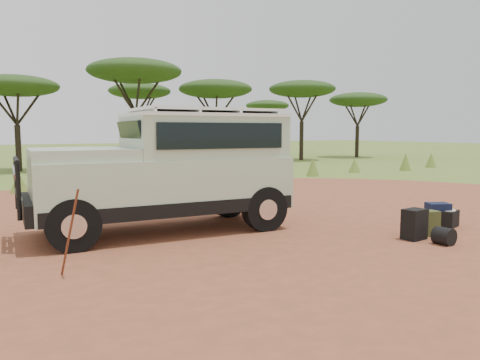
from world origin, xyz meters
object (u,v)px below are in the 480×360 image
safari_vehicle (171,172)px  backpack_navy (416,224)px  walking_staff (70,233)px  hard_case (447,219)px  duffel_navy (438,215)px  backpack_olive (429,223)px  backpack_black (414,224)px

safari_vehicle → backpack_navy: 4.92m
walking_staff → hard_case: (7.56, -0.59, -0.45)m
safari_vehicle → duffel_navy: 5.71m
backpack_navy → duffel_navy: (1.23, 0.41, -0.00)m
safari_vehicle → backpack_navy: safari_vehicle is taller
backpack_olive → duffel_navy: bearing=38.3°
backpack_navy → backpack_olive: bearing=-13.1°
hard_case → duffel_navy: bearing=118.8°
safari_vehicle → backpack_black: safari_vehicle is taller
safari_vehicle → backpack_black: (3.56, -3.13, -0.91)m
backpack_olive → safari_vehicle: bearing=154.8°
backpack_navy → backpack_olive: backpack_navy is taller
safari_vehicle → walking_staff: 3.29m
safari_vehicle → backpack_olive: (4.09, -3.06, -0.95)m
backpack_black → duffel_navy: backpack_black is taller
backpack_olive → walking_staff: bearing=-176.4°
backpack_black → backpack_navy: backpack_black is taller
backpack_black → hard_case: 1.63m
backpack_navy → hard_case: backpack_navy is taller
walking_staff → duffel_navy: walking_staff is taller
walking_staff → backpack_olive: size_ratio=2.71×
backpack_navy → backpack_black: bearing=-156.8°
backpack_navy → walking_staff: bearing=166.7°
backpack_black → duffel_navy: bearing=15.0°
backpack_black → backpack_navy: (0.21, 0.11, -0.03)m
backpack_black → hard_case: backpack_black is taller
backpack_olive → hard_case: bearing=28.9°
walking_staff → backpack_black: size_ratio=2.28×
safari_vehicle → backpack_black: bearing=-36.7°
walking_staff → hard_case: 7.60m
backpack_black → walking_staff: bearing=165.4°
backpack_navy → backpack_olive: size_ratio=1.04×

